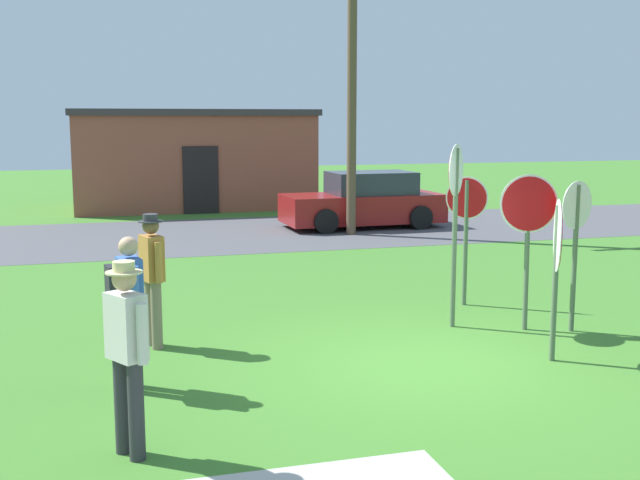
{
  "coord_description": "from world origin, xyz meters",
  "views": [
    {
      "loc": [
        -3.67,
        -8.36,
        2.93
      ],
      "look_at": [
        -0.76,
        1.78,
        1.3
      ],
      "focal_mm": 44.11,
      "sensor_mm": 36.0,
      "label": 1
    }
  ],
  "objects_px": {
    "stop_sign_tallest": "(455,204)",
    "person_on_left": "(127,347)",
    "stop_sign_low_front": "(576,231)",
    "utility_pole": "(352,66)",
    "parked_car_on_street": "(364,202)",
    "stop_sign_rear_left": "(528,224)",
    "stop_sign_leaning_right": "(557,252)",
    "person_in_teal": "(152,272)",
    "stop_sign_nearest": "(466,219)",
    "person_in_blue": "(128,302)"
  },
  "relations": [
    {
      "from": "utility_pole",
      "to": "person_on_left",
      "type": "bearing_deg",
      "value": -116.39
    },
    {
      "from": "stop_sign_low_front",
      "to": "person_on_left",
      "type": "bearing_deg",
      "value": -157.47
    },
    {
      "from": "utility_pole",
      "to": "stop_sign_low_front",
      "type": "bearing_deg",
      "value": -89.74
    },
    {
      "from": "parked_car_on_street",
      "to": "stop_sign_nearest",
      "type": "distance_m",
      "value": 9.23
    },
    {
      "from": "utility_pole",
      "to": "stop_sign_leaning_right",
      "type": "relative_size",
      "value": 4.07
    },
    {
      "from": "person_on_left",
      "to": "person_in_teal",
      "type": "bearing_deg",
      "value": 82.32
    },
    {
      "from": "stop_sign_nearest",
      "to": "stop_sign_tallest",
      "type": "distance_m",
      "value": 1.44
    },
    {
      "from": "stop_sign_leaning_right",
      "to": "stop_sign_low_front",
      "type": "bearing_deg",
      "value": 48.01
    },
    {
      "from": "stop_sign_rear_left",
      "to": "person_in_teal",
      "type": "bearing_deg",
      "value": 173.89
    },
    {
      "from": "stop_sign_nearest",
      "to": "stop_sign_low_front",
      "type": "bearing_deg",
      "value": -68.21
    },
    {
      "from": "person_in_teal",
      "to": "stop_sign_leaning_right",
      "type": "bearing_deg",
      "value": -22.72
    },
    {
      "from": "stop_sign_low_front",
      "to": "utility_pole",
      "type": "bearing_deg",
      "value": 90.26
    },
    {
      "from": "stop_sign_leaning_right",
      "to": "stop_sign_rear_left",
      "type": "relative_size",
      "value": 0.91
    },
    {
      "from": "person_in_blue",
      "to": "stop_sign_nearest",
      "type": "bearing_deg",
      "value": 26.26
    },
    {
      "from": "stop_sign_low_front",
      "to": "person_in_teal",
      "type": "relative_size",
      "value": 1.21
    },
    {
      "from": "stop_sign_nearest",
      "to": "stop_sign_leaning_right",
      "type": "bearing_deg",
      "value": -95.35
    },
    {
      "from": "utility_pole",
      "to": "stop_sign_nearest",
      "type": "bearing_deg",
      "value": -95.03
    },
    {
      "from": "stop_sign_tallest",
      "to": "person_on_left",
      "type": "relative_size",
      "value": 1.49
    },
    {
      "from": "utility_pole",
      "to": "stop_sign_tallest",
      "type": "xyz_separation_m",
      "value": [
        -1.45,
        -9.0,
        -2.47
      ]
    },
    {
      "from": "stop_sign_leaning_right",
      "to": "stop_sign_rear_left",
      "type": "xyz_separation_m",
      "value": [
        0.44,
        1.4,
        0.14
      ]
    },
    {
      "from": "person_on_left",
      "to": "stop_sign_nearest",
      "type": "bearing_deg",
      "value": 39.13
    },
    {
      "from": "utility_pole",
      "to": "stop_sign_leaning_right",
      "type": "bearing_deg",
      "value": -95.12
    },
    {
      "from": "person_in_blue",
      "to": "person_in_teal",
      "type": "distance_m",
      "value": 1.63
    },
    {
      "from": "stop_sign_leaning_right",
      "to": "person_in_blue",
      "type": "height_order",
      "value": "stop_sign_leaning_right"
    },
    {
      "from": "stop_sign_tallest",
      "to": "stop_sign_low_front",
      "type": "distance_m",
      "value": 1.68
    },
    {
      "from": "parked_car_on_street",
      "to": "stop_sign_leaning_right",
      "type": "xyz_separation_m",
      "value": [
        -1.76,
        -12.04,
        0.66
      ]
    },
    {
      "from": "parked_car_on_street",
      "to": "person_on_left",
      "type": "height_order",
      "value": "person_on_left"
    },
    {
      "from": "stop_sign_nearest",
      "to": "person_in_teal",
      "type": "bearing_deg",
      "value": -168.3
    },
    {
      "from": "stop_sign_low_front",
      "to": "person_in_teal",
      "type": "height_order",
      "value": "stop_sign_low_front"
    },
    {
      "from": "person_in_blue",
      "to": "stop_sign_rear_left",
      "type": "bearing_deg",
      "value": 10.87
    },
    {
      "from": "stop_sign_nearest",
      "to": "person_on_left",
      "type": "height_order",
      "value": "stop_sign_nearest"
    },
    {
      "from": "parked_car_on_street",
      "to": "stop_sign_tallest",
      "type": "xyz_separation_m",
      "value": [
        -2.24,
        -10.25,
        1.07
      ]
    },
    {
      "from": "person_on_left",
      "to": "stop_sign_rear_left",
      "type": "bearing_deg",
      "value": 26.92
    },
    {
      "from": "parked_car_on_street",
      "to": "utility_pole",
      "type": "bearing_deg",
      "value": -122.42
    },
    {
      "from": "stop_sign_rear_left",
      "to": "person_in_blue",
      "type": "xyz_separation_m",
      "value": [
        -5.44,
        -1.05,
        -0.51
      ]
    },
    {
      "from": "person_in_teal",
      "to": "stop_sign_rear_left",
      "type": "bearing_deg",
      "value": -6.11
    },
    {
      "from": "utility_pole",
      "to": "stop_sign_nearest",
      "type": "xyz_separation_m",
      "value": [
        -0.69,
        -7.84,
        -2.85
      ]
    },
    {
      "from": "stop_sign_tallest",
      "to": "person_on_left",
      "type": "bearing_deg",
      "value": -145.17
    },
    {
      "from": "stop_sign_nearest",
      "to": "person_in_blue",
      "type": "distance_m",
      "value": 5.9
    },
    {
      "from": "stop_sign_nearest",
      "to": "stop_sign_low_front",
      "type": "xyz_separation_m",
      "value": [
        0.73,
        -1.84,
        0.04
      ]
    },
    {
      "from": "utility_pole",
      "to": "person_on_left",
      "type": "height_order",
      "value": "utility_pole"
    },
    {
      "from": "stop_sign_leaning_right",
      "to": "person_in_blue",
      "type": "distance_m",
      "value": 5.03
    },
    {
      "from": "person_in_blue",
      "to": "utility_pole",
      "type": "bearing_deg",
      "value": 60.24
    },
    {
      "from": "stop_sign_rear_left",
      "to": "stop_sign_low_front",
      "type": "relative_size",
      "value": 1.04
    },
    {
      "from": "stop_sign_leaning_right",
      "to": "person_on_left",
      "type": "height_order",
      "value": "stop_sign_leaning_right"
    },
    {
      "from": "utility_pole",
      "to": "stop_sign_rear_left",
      "type": "relative_size",
      "value": 3.71
    },
    {
      "from": "utility_pole",
      "to": "stop_sign_tallest",
      "type": "height_order",
      "value": "utility_pole"
    },
    {
      "from": "stop_sign_low_front",
      "to": "person_in_blue",
      "type": "distance_m",
      "value": 6.08
    },
    {
      "from": "stop_sign_nearest",
      "to": "person_on_left",
      "type": "bearing_deg",
      "value": -140.87
    },
    {
      "from": "stop_sign_low_front",
      "to": "person_in_teal",
      "type": "xyz_separation_m",
      "value": [
        -5.65,
        0.82,
        -0.43
      ]
    }
  ]
}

